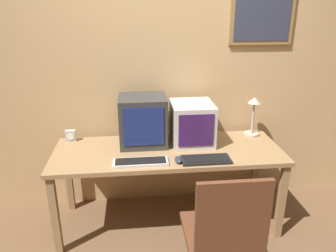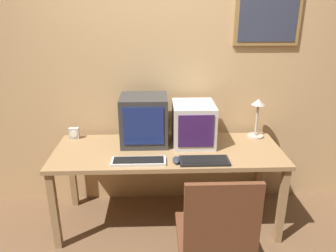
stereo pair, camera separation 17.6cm
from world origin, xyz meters
The scene contains 10 objects.
wall_back centered at (0.01, 1.24, 1.30)m, with size 8.00×0.08×2.60m.
desk centered at (0.00, 0.80, 0.66)m, with size 1.93×0.71×0.73m.
monitor_left centered at (-0.20, 0.95, 0.95)m, with size 0.40×0.36×0.43m.
monitor_right centered at (0.23, 0.93, 0.91)m, with size 0.36×0.39×0.36m.
keyboard_main centered at (-0.24, 0.56, 0.74)m, with size 0.43×0.14×0.03m.
keyboard_side centered at (0.28, 0.55, 0.74)m, with size 0.39×0.17×0.03m.
mouse_near_keyboard centered at (0.06, 0.56, 0.75)m, with size 0.06×0.11×0.04m.
desk_clock centered at (-0.85, 1.08, 0.78)m, with size 0.09×0.05×0.10m.
desk_lamp centered at (0.82, 1.05, 0.96)m, with size 0.15×0.15×0.37m.
office_chair centered at (0.28, -0.01, 0.40)m, with size 0.52×0.52×0.97m.
Camera 1 is at (-0.27, -1.72, 1.90)m, focal length 35.00 mm.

